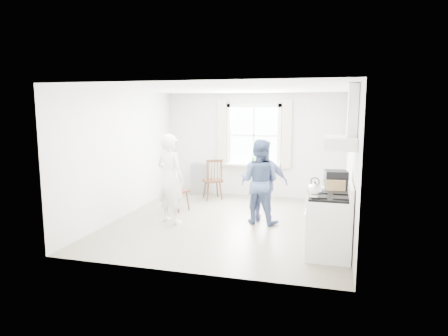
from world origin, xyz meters
TOP-DOWN VIEW (x-y plane):
  - room_shell at (0.00, 0.00)m, footprint 4.62×5.12m
  - window_assembly at (0.00, 2.45)m, footprint 1.88×0.24m
  - range_hood at (2.07, -1.35)m, footprint 0.45×0.76m
  - shelf_unit at (-1.40, 2.33)m, footprint 0.40×0.30m
  - gas_stove at (1.91, -1.35)m, footprint 0.68×0.76m
  - kettle at (1.68, -1.55)m, footprint 0.22×0.22m
  - low_cabinet at (1.98, -0.65)m, footprint 0.50×0.55m
  - stereo_stack at (1.99, -0.65)m, footprint 0.41×0.37m
  - cardboard_box at (1.99, -0.76)m, footprint 0.31×0.23m
  - windsor_chair_a at (-0.84, 1.77)m, footprint 0.59×0.58m
  - windsor_chair_b at (-1.36, 0.50)m, footprint 0.52×0.52m
  - person_left at (-1.11, -0.30)m, footprint 0.83×0.83m
  - person_mid at (0.57, 0.13)m, footprint 0.93×0.93m
  - person_right at (0.64, 0.29)m, footprint 1.01×1.01m
  - potted_plant at (0.04, 2.36)m, footprint 0.22×0.22m

SIDE VIEW (x-z plane):
  - shelf_unit at x=-1.40m, z-range 0.00..0.80m
  - low_cabinet at x=1.98m, z-range 0.00..0.90m
  - gas_stove at x=1.91m, z-range -0.08..1.04m
  - windsor_chair_b at x=-1.36m, z-range 0.11..1.07m
  - windsor_chair_a at x=-0.84m, z-range 0.11..1.13m
  - person_right at x=0.64m, z-range 0.00..1.54m
  - person_mid at x=0.57m, z-range 0.00..1.65m
  - person_left at x=-1.11m, z-range 0.00..1.76m
  - cardboard_box at x=1.99m, z-range 0.90..1.09m
  - potted_plant at x=0.04m, z-range 0.85..1.17m
  - kettle at x=1.68m, z-range 0.90..1.20m
  - stereo_stack at x=1.99m, z-range 0.90..1.22m
  - room_shell at x=0.00m, z-range -0.02..2.62m
  - window_assembly at x=0.00m, z-range 0.61..2.31m
  - range_hood at x=2.07m, z-range 1.43..2.37m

